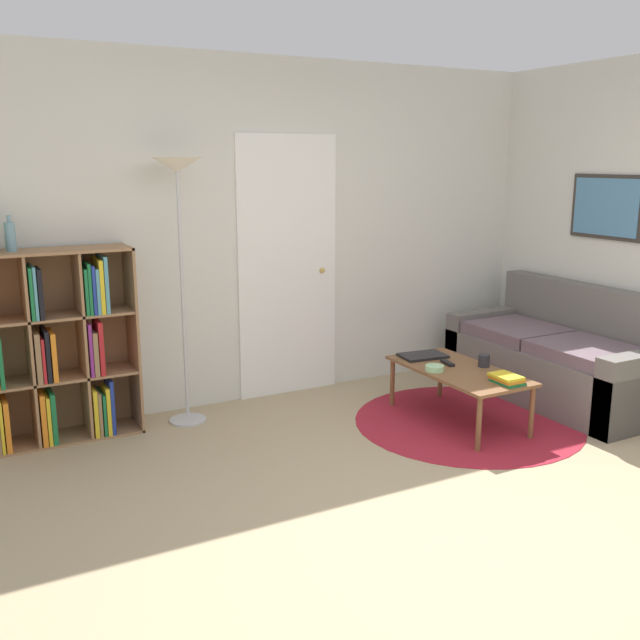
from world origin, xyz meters
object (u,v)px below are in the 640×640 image
at_px(cup, 484,361).
at_px(laptop, 423,356).
at_px(bottle_right, 10,236).
at_px(couch, 562,360).
at_px(coffee_table, 459,374).
at_px(bookshelf, 49,351).
at_px(floor_lamp, 178,196).
at_px(bowl, 435,368).

bearing_deg(cup, laptop, 119.06).
bearing_deg(bottle_right, laptop, -13.22).
height_order(laptop, cup, cup).
bearing_deg(cup, couch, 6.40).
bearing_deg(couch, coffee_table, -176.76).
distance_m(bookshelf, bottle_right, 0.78).
height_order(cup, bottle_right, bottle_right).
bearing_deg(coffee_table, bookshelf, 158.95).
bearing_deg(coffee_table, couch, 3.24).
bearing_deg(floor_lamp, laptop, -17.89).
distance_m(couch, bottle_right, 4.13).
relative_size(bowl, bottle_right, 0.59).
relative_size(floor_lamp, coffee_table, 1.73).
distance_m(floor_lamp, cup, 2.44).
distance_m(bookshelf, cup, 3.00).
bearing_deg(couch, bottle_right, 166.05).
bearing_deg(cup, floor_lamp, 153.33).
height_order(floor_lamp, laptop, floor_lamp).
bearing_deg(bookshelf, bowl, -21.58).
bearing_deg(coffee_table, laptop, 95.69).
height_order(coffee_table, cup, cup).
xyz_separation_m(floor_lamp, cup, (1.91, -0.96, -1.17)).
bearing_deg(bookshelf, coffee_table, -21.05).
distance_m(couch, bowl, 1.28).
distance_m(laptop, cup, 0.48).
height_order(bookshelf, coffee_table, bookshelf).
relative_size(bookshelf, coffee_table, 1.19).
height_order(couch, bottle_right, bottle_right).
bearing_deg(bowl, cup, -12.47).
distance_m(coffee_table, bottle_right, 3.13).
relative_size(couch, coffee_table, 1.63).
bearing_deg(cup, coffee_table, 168.71).
bearing_deg(couch, floor_lamp, 162.99).
xyz_separation_m(floor_lamp, couch, (2.81, -0.86, -1.32)).
bearing_deg(bottle_right, floor_lamp, -5.47).
xyz_separation_m(floor_lamp, laptop, (1.68, -0.54, -1.21)).
relative_size(bookshelf, couch, 0.73).
relative_size(coffee_table, cup, 11.92).
height_order(laptop, bottle_right, bottle_right).
relative_size(floor_lamp, couch, 1.06).
relative_size(coffee_table, laptop, 2.98).
xyz_separation_m(couch, cup, (-0.90, -0.10, 0.15)).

